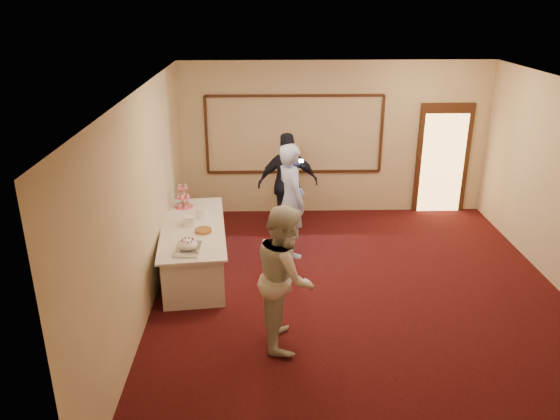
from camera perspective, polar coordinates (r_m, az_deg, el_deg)
The scene contains 14 objects.
floor at distance 8.13m, azimuth 8.47°, elevation -9.11°, with size 7.00×7.00×0.00m, color black.
room_walls at distance 7.32m, azimuth 9.32°, elevation 4.67°, with size 6.04×7.04×3.02m.
wall_molding at distance 10.67m, azimuth 1.52°, elevation 7.88°, with size 3.45×0.04×1.55m.
doorway at distance 11.34m, azimuth 16.62°, elevation 5.09°, with size 1.05×0.07×2.20m.
buffet_table at distance 8.74m, azimuth -8.96°, elevation -3.98°, with size 1.23×2.59×0.77m.
pavlova_tray at distance 7.74m, azimuth -9.59°, elevation -3.77°, with size 0.35×0.49×0.17m.
cupcake_stand at distance 9.33m, azimuth -10.08°, elevation 1.25°, with size 0.31×0.31×0.45m.
plate_stack_a at distance 8.56m, azimuth -9.39°, elevation -1.15°, with size 0.20×0.20×0.17m.
plate_stack_b at distance 8.87m, azimuth -8.10°, elevation -0.31°, with size 0.18×0.18×0.15m.
tart at distance 8.31m, azimuth -8.01°, elevation -2.19°, with size 0.30×0.30×0.06m.
man at distance 8.96m, azimuth 1.16°, elevation 0.97°, with size 0.71×0.46×1.93m, color #A1B7F4.
woman at distance 6.71m, azimuth 0.55°, elevation -6.93°, with size 0.89×0.69×1.83m, color beige.
guest at distance 9.89m, azimuth 0.84°, elevation 2.78°, with size 1.10×0.46×1.87m, color black.
camera_flash at distance 9.59m, azimuth 2.22°, elevation 5.14°, with size 0.07×0.04×0.05m, color white.
Camera 1 is at (-1.39, -6.88, 4.11)m, focal length 35.00 mm.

